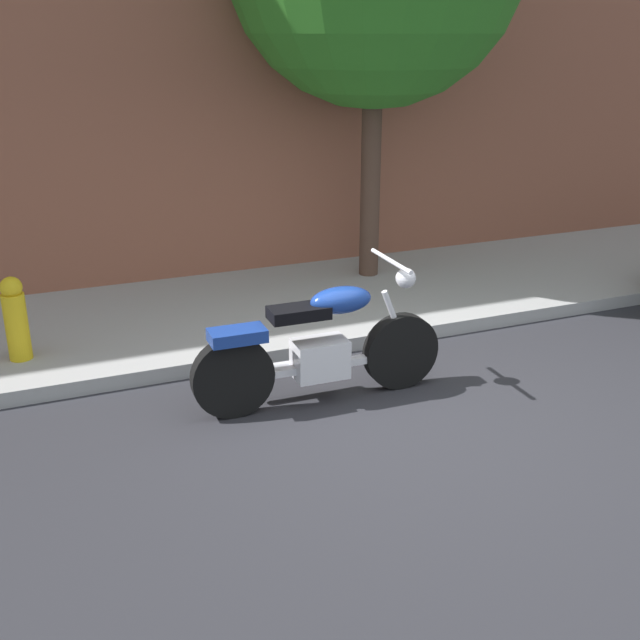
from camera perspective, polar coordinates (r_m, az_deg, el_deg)
The scene contains 4 objects.
ground_plane at distance 6.16m, azimuth 6.50°, elevation -7.41°, with size 60.00×60.00×0.00m, color #28282D.
sidewalk at distance 8.39m, azimuth -2.25°, elevation 1.05°, with size 25.53×2.55×0.14m, color #9B9B9B.
motorcycle at distance 6.24m, azimuth -0.03°, elevation -2.08°, with size 2.14×0.70×1.16m.
fire_hydrant at distance 7.27m, azimuth -21.62°, elevation -0.38°, with size 0.20×0.20×0.91m.
Camera 1 is at (-2.69, -4.73, 2.90)m, focal length 43.05 mm.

